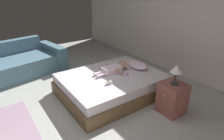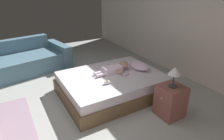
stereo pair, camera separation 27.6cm
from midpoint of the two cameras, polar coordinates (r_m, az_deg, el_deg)
ground_plane at (r=3.31m, az=-14.04°, el=-12.53°), size 8.00×8.00×0.00m
wall_behind_bed at (r=4.51m, az=24.41°, el=14.09°), size 8.00×0.12×2.64m
bed at (r=3.66m, az=2.16°, el=-4.36°), size 1.43×1.87×0.39m
pillow at (r=3.85m, az=10.21°, el=1.19°), size 0.45×0.29×0.14m
baby at (r=3.68m, az=3.16°, el=0.41°), size 0.48×0.71×0.18m
toothbrush at (r=3.59m, az=6.93°, el=-1.35°), size 0.09×0.14×0.02m
couch at (r=4.99m, az=-24.41°, el=2.13°), size 1.48×2.30×0.73m
nightstand at (r=3.22m, az=19.36°, el=-8.74°), size 0.37×0.40×0.52m
lamp at (r=3.00m, az=20.63°, el=-0.69°), size 0.19×0.19×0.32m
baby_bottle at (r=3.23m, az=0.95°, el=-3.69°), size 0.07×0.10×0.08m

